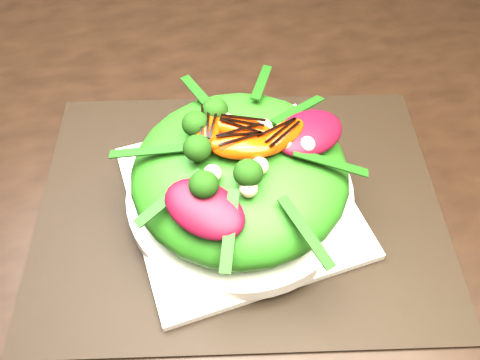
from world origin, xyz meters
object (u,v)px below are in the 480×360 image
object	(u,v)px
dining_table	(46,149)
placemat	(240,204)
lettuce_mound	(240,173)
salad_bowl	(240,193)
plate_base	(240,200)
orange_segment	(233,135)

from	to	relation	value
dining_table	placemat	size ratio (longest dim) A/B	3.46
placemat	lettuce_mound	world-z (taller)	lettuce_mound
salad_bowl	lettuce_mound	size ratio (longest dim) A/B	1.08
plate_base	orange_segment	xyz separation A→B (m)	(-0.00, 0.01, 0.10)
placemat	plate_base	world-z (taller)	plate_base
placemat	orange_segment	bearing A→B (deg)	108.92
placemat	orange_segment	distance (m)	0.11
orange_segment	plate_base	bearing A→B (deg)	-71.08
plate_base	orange_segment	distance (m)	0.10
lettuce_mound	orange_segment	size ratio (longest dim) A/B	3.66
dining_table	plate_base	bearing A→B (deg)	-37.26
lettuce_mound	dining_table	bearing A→B (deg)	142.74
orange_segment	lettuce_mound	bearing A→B (deg)	-71.08
salad_bowl	orange_segment	distance (m)	0.09
orange_segment	placemat	bearing A→B (deg)	-71.08
plate_base	lettuce_mound	world-z (taller)	lettuce_mound
dining_table	salad_bowl	xyz separation A→B (m)	(0.22, -0.17, 0.04)
dining_table	salad_bowl	distance (m)	0.28
dining_table	lettuce_mound	xyz separation A→B (m)	(0.22, -0.17, 0.08)
lettuce_mound	orange_segment	distance (m)	0.05
dining_table	orange_segment	bearing A→B (deg)	-35.75
dining_table	plate_base	distance (m)	0.28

